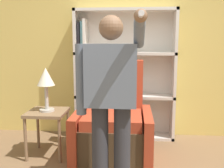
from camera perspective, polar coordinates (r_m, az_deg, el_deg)
wall_back at (r=3.91m, az=5.06°, el=9.17°), size 8.00×0.06×2.80m
bookcase at (r=3.79m, az=0.88°, el=1.65°), size 1.43×0.28×1.85m
armchair at (r=3.20m, az=0.25°, el=-9.52°), size 0.91×0.81×1.17m
person_standing at (r=2.29m, az=-0.27°, el=-2.63°), size 0.59×0.78×1.62m
side_table at (r=3.33m, az=-13.88°, el=-7.24°), size 0.46×0.46×0.56m
table_lamp at (r=3.23m, az=-14.20°, el=0.81°), size 0.21×0.21×0.53m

